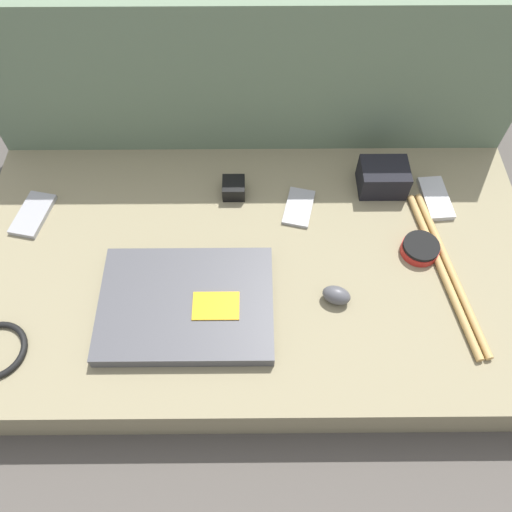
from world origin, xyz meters
name	(u,v)px	position (x,y,z in m)	size (l,w,h in m)	color
ground_plane	(256,287)	(0.00, 0.00, 0.00)	(8.00, 8.00, 0.00)	#4C4742
couch_seat	(256,275)	(0.00, 0.00, 0.06)	(1.20, 0.65, 0.11)	#847A5B
couch_backrest	(255,80)	(0.00, 0.42, 0.24)	(1.20, 0.20, 0.48)	#60755B
laptop	(189,304)	(-0.13, -0.11, 0.13)	(0.34, 0.25, 0.03)	#47474C
computer_mouse	(338,295)	(0.16, -0.09, 0.13)	(0.07, 0.05, 0.04)	#4C4C51
speaker_puck	(422,248)	(0.35, 0.02, 0.13)	(0.08, 0.08, 0.03)	red
phone_silver	(437,198)	(0.41, 0.16, 0.12)	(0.06, 0.12, 0.01)	#B7B7BC
phone_black	(35,214)	(-0.49, 0.12, 0.12)	(0.09, 0.13, 0.01)	#99999E
phone_small	(301,207)	(0.10, 0.14, 0.12)	(0.08, 0.11, 0.01)	#99999E
camera_pouch	(385,177)	(0.29, 0.20, 0.15)	(0.11, 0.08, 0.07)	black
charger_brick	(235,188)	(-0.05, 0.18, 0.13)	(0.05, 0.05, 0.04)	black
drumstick_pair	(448,270)	(0.40, -0.03, 0.12)	(0.10, 0.39, 0.02)	tan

